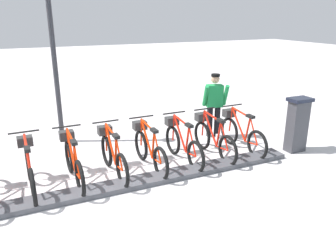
{
  "coord_description": "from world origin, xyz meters",
  "views": [
    {
      "loc": [
        -5.47,
        1.39,
        3.07
      ],
      "look_at": [
        0.5,
        -1.34,
        0.9
      ],
      "focal_mm": 36.21,
      "sensor_mm": 36.0,
      "label": 1
    }
  ],
  "objects_px": {
    "payment_kiosk": "(297,124)",
    "bike_docked_3": "(149,148)",
    "worker_near_rack": "(214,103)",
    "bike_docked_1": "(213,138)",
    "bike_docked_5": "(73,161)",
    "bike_docked_4": "(113,154)",
    "bike_docked_0": "(241,133)",
    "lamp_post": "(52,37)",
    "bike_docked_2": "(182,143)",
    "bike_docked_6": "(29,168)"
  },
  "relations": [
    {
      "from": "bike_docked_5",
      "to": "bike_docked_6",
      "type": "height_order",
      "value": "same"
    },
    {
      "from": "bike_docked_1",
      "to": "bike_docked_2",
      "type": "bearing_deg",
      "value": 90.0
    },
    {
      "from": "bike_docked_1",
      "to": "bike_docked_3",
      "type": "bearing_deg",
      "value": 90.0
    },
    {
      "from": "bike_docked_2",
      "to": "bike_docked_4",
      "type": "xyz_separation_m",
      "value": [
        0.0,
        1.54,
        0.0
      ]
    },
    {
      "from": "payment_kiosk",
      "to": "bike_docked_4",
      "type": "xyz_separation_m",
      "value": [
        0.57,
        4.23,
        -0.24
      ]
    },
    {
      "from": "bike_docked_2",
      "to": "bike_docked_4",
      "type": "distance_m",
      "value": 1.54
    },
    {
      "from": "bike_docked_3",
      "to": "bike_docked_5",
      "type": "distance_m",
      "value": 1.54
    },
    {
      "from": "bike_docked_5",
      "to": "bike_docked_2",
      "type": "bearing_deg",
      "value": -90.0
    },
    {
      "from": "bike_docked_4",
      "to": "bike_docked_5",
      "type": "xyz_separation_m",
      "value": [
        0.0,
        0.77,
        0.0
      ]
    },
    {
      "from": "bike_docked_3",
      "to": "worker_near_rack",
      "type": "distance_m",
      "value": 2.5
    },
    {
      "from": "payment_kiosk",
      "to": "bike_docked_3",
      "type": "xyz_separation_m",
      "value": [
        0.57,
        3.46,
        -0.24
      ]
    },
    {
      "from": "payment_kiosk",
      "to": "bike_docked_1",
      "type": "xyz_separation_m",
      "value": [
        0.57,
        1.92,
        -0.24
      ]
    },
    {
      "from": "bike_docked_0",
      "to": "bike_docked_2",
      "type": "relative_size",
      "value": 1.0
    },
    {
      "from": "bike_docked_5",
      "to": "worker_near_rack",
      "type": "height_order",
      "value": "worker_near_rack"
    },
    {
      "from": "lamp_post",
      "to": "worker_near_rack",
      "type": "bearing_deg",
      "value": -109.37
    },
    {
      "from": "bike_docked_1",
      "to": "worker_near_rack",
      "type": "distance_m",
      "value": 1.34
    },
    {
      "from": "bike_docked_2",
      "to": "bike_docked_5",
      "type": "relative_size",
      "value": 1.0
    },
    {
      "from": "bike_docked_4",
      "to": "bike_docked_6",
      "type": "relative_size",
      "value": 1.0
    },
    {
      "from": "bike_docked_6",
      "to": "worker_near_rack",
      "type": "height_order",
      "value": "worker_near_rack"
    },
    {
      "from": "bike_docked_2",
      "to": "bike_docked_3",
      "type": "relative_size",
      "value": 1.0
    },
    {
      "from": "bike_docked_2",
      "to": "bike_docked_6",
      "type": "relative_size",
      "value": 1.0
    },
    {
      "from": "payment_kiosk",
      "to": "lamp_post",
      "type": "xyz_separation_m",
      "value": [
        2.91,
        4.9,
        1.91
      ]
    },
    {
      "from": "payment_kiosk",
      "to": "bike_docked_3",
      "type": "relative_size",
      "value": 0.74
    },
    {
      "from": "bike_docked_1",
      "to": "bike_docked_5",
      "type": "bearing_deg",
      "value": 90.0
    },
    {
      "from": "bike_docked_3",
      "to": "bike_docked_0",
      "type": "bearing_deg",
      "value": -90.0
    },
    {
      "from": "bike_docked_1",
      "to": "lamp_post",
      "type": "distance_m",
      "value": 4.35
    },
    {
      "from": "bike_docked_1",
      "to": "bike_docked_5",
      "type": "distance_m",
      "value": 3.09
    },
    {
      "from": "bike_docked_4",
      "to": "bike_docked_6",
      "type": "bearing_deg",
      "value": 90.0
    },
    {
      "from": "bike_docked_4",
      "to": "worker_near_rack",
      "type": "distance_m",
      "value": 3.2
    },
    {
      "from": "bike_docked_0",
      "to": "bike_docked_4",
      "type": "xyz_separation_m",
      "value": [
        0.0,
        3.09,
        0.0
      ]
    },
    {
      "from": "bike_docked_2",
      "to": "bike_docked_5",
      "type": "bearing_deg",
      "value": 90.0
    },
    {
      "from": "bike_docked_5",
      "to": "bike_docked_4",
      "type": "bearing_deg",
      "value": -90.0
    },
    {
      "from": "bike_docked_3",
      "to": "worker_near_rack",
      "type": "bearing_deg",
      "value": -64.68
    },
    {
      "from": "bike_docked_1",
      "to": "bike_docked_0",
      "type": "bearing_deg",
      "value": -90.0
    },
    {
      "from": "worker_near_rack",
      "to": "bike_docked_4",
      "type": "bearing_deg",
      "value": 109.34
    },
    {
      "from": "bike_docked_6",
      "to": "lamp_post",
      "type": "distance_m",
      "value": 3.29
    },
    {
      "from": "payment_kiosk",
      "to": "bike_docked_2",
      "type": "relative_size",
      "value": 0.74
    },
    {
      "from": "bike_docked_1",
      "to": "bike_docked_6",
      "type": "bearing_deg",
      "value": 90.0
    },
    {
      "from": "bike_docked_3",
      "to": "lamp_post",
      "type": "xyz_separation_m",
      "value": [
        2.33,
        1.44,
        2.15
      ]
    },
    {
      "from": "lamp_post",
      "to": "bike_docked_2",
      "type": "bearing_deg",
      "value": -136.57
    },
    {
      "from": "payment_kiosk",
      "to": "worker_near_rack",
      "type": "distance_m",
      "value": 2.06
    },
    {
      "from": "payment_kiosk",
      "to": "bike_docked_0",
      "type": "height_order",
      "value": "payment_kiosk"
    },
    {
      "from": "bike_docked_0",
      "to": "payment_kiosk",
      "type": "bearing_deg",
      "value": -116.55
    },
    {
      "from": "bike_docked_6",
      "to": "worker_near_rack",
      "type": "xyz_separation_m",
      "value": [
        1.05,
        -4.53,
        0.48
      ]
    },
    {
      "from": "bike_docked_0",
      "to": "bike_docked_5",
      "type": "bearing_deg",
      "value": 90.0
    },
    {
      "from": "bike_docked_3",
      "to": "bike_docked_6",
      "type": "relative_size",
      "value": 1.0
    },
    {
      "from": "bike_docked_5",
      "to": "bike_docked_1",
      "type": "bearing_deg",
      "value": -90.0
    },
    {
      "from": "bike_docked_3",
      "to": "bike_docked_4",
      "type": "relative_size",
      "value": 1.0
    },
    {
      "from": "bike_docked_0",
      "to": "bike_docked_1",
      "type": "relative_size",
      "value": 1.0
    },
    {
      "from": "payment_kiosk",
      "to": "bike_docked_5",
      "type": "height_order",
      "value": "payment_kiosk"
    }
  ]
}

